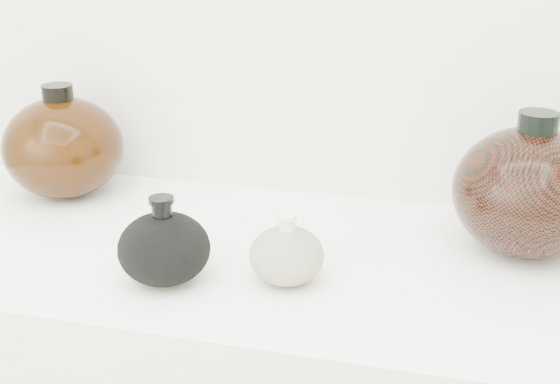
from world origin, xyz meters
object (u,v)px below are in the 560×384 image
(black_gourd_vase, at_px, (164,248))
(right_round_pot, at_px, (530,191))
(cream_gourd_vase, at_px, (287,255))
(left_round_pot, at_px, (63,147))

(black_gourd_vase, relative_size, right_round_pot, 0.60)
(black_gourd_vase, distance_m, cream_gourd_vase, 0.16)
(black_gourd_vase, distance_m, right_round_pot, 0.52)
(left_round_pot, distance_m, right_round_pot, 0.76)
(cream_gourd_vase, height_order, right_round_pot, right_round_pot)
(black_gourd_vase, height_order, right_round_pot, right_round_pot)
(cream_gourd_vase, relative_size, left_round_pot, 0.51)
(black_gourd_vase, xyz_separation_m, right_round_pot, (0.47, 0.22, 0.04))
(cream_gourd_vase, bearing_deg, black_gourd_vase, -165.82)
(black_gourd_vase, xyz_separation_m, left_round_pot, (-0.29, 0.25, 0.04))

